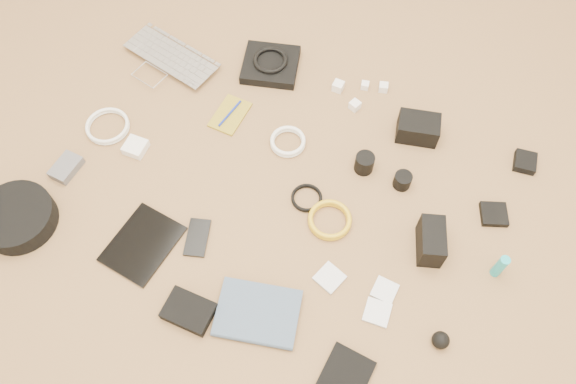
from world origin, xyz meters
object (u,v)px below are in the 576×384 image
at_px(laptop, 162,66).
at_px(paperback, 251,343).
at_px(tablet, 143,244).
at_px(headphone_case, 17,217).
at_px(dslr_camera, 418,128).
at_px(phone, 197,238).

height_order(laptop, paperback, laptop).
bearing_deg(tablet, headphone_case, -160.97).
xyz_separation_m(tablet, paperback, (0.41, -0.14, 0.01)).
relative_size(dslr_camera, tablet, 0.60).
bearing_deg(tablet, laptop, 121.46).
xyz_separation_m(laptop, paperback, (0.69, -0.75, -0.00)).
distance_m(tablet, headphone_case, 0.38).
distance_m(laptop, dslr_camera, 0.90).
xyz_separation_m(phone, paperback, (0.28, -0.22, 0.01)).
relative_size(laptop, phone, 2.86).
xyz_separation_m(tablet, headphone_case, (-0.37, -0.08, 0.03)).
distance_m(dslr_camera, paperback, 0.85).
relative_size(laptop, tablet, 1.58).
height_order(dslr_camera, tablet, dslr_camera).
bearing_deg(headphone_case, dslr_camera, 37.76).
bearing_deg(paperback, phone, 38.94).
height_order(laptop, dslr_camera, dslr_camera).
bearing_deg(paperback, laptop, 30.00).
bearing_deg(headphone_case, laptop, 82.33).
bearing_deg(phone, laptop, 111.13).
bearing_deg(dslr_camera, headphone_case, -154.85).
relative_size(tablet, phone, 1.80).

